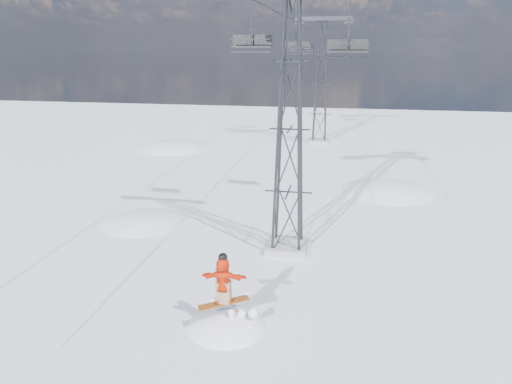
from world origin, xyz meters
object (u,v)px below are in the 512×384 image
lift_tower_near (290,130)px  lift_chair_near (252,42)px  lift_tower_far (321,85)px  snowboarder_jump (228,367)px

lift_tower_near → lift_chair_near: (-2.20, 3.00, 3.52)m
lift_chair_near → lift_tower_far: bearing=84.3°
snowboarder_jump → lift_chair_near: size_ratio=2.88×
lift_tower_far → snowboarder_jump: 32.12m
lift_tower_near → lift_chair_near: bearing=126.2°
lift_tower_near → snowboarder_jump: (-1.22, -6.30, -7.11)m
lift_tower_far → lift_tower_near: bearing=-90.0°
lift_tower_far → snowboarder_jump: bearing=-92.2°
lift_tower_near → lift_chair_near: lift_tower_near is taller
snowboarder_jump → lift_chair_near: (-0.98, 9.30, 10.63)m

